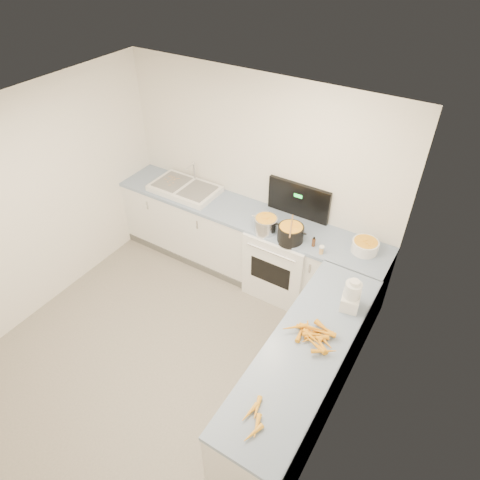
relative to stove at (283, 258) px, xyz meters
The scene contains 19 objects.
floor 1.84m from the stove, 108.07° to the right, with size 3.50×4.00×0.00m, color gray, non-canonical shape.
ceiling 2.69m from the stove, 108.07° to the right, with size 3.50×4.00×0.00m, color white, non-canonical shape.
wall_back 1.00m from the stove, 150.23° to the left, with size 3.50×2.50×0.00m, color white, non-canonical shape.
wall_left 2.96m from the stove, 143.77° to the right, with size 4.00×2.50×0.00m, color white, non-canonical shape.
wall_right 2.21m from the stove, 54.55° to the right, with size 4.00×2.50×0.00m, color white, non-canonical shape.
counter_back 0.55m from the stove, behind, with size 3.50×0.62×0.94m.
counter_right 1.65m from the stove, 56.99° to the right, with size 0.62×2.20×0.94m.
stove is the anchor object (origin of this frame).
sink 1.54m from the stove, behind, with size 0.86×0.52×0.31m.
steel_pot 0.59m from the stove, 133.91° to the right, with size 0.26×0.26×0.19m, color silver.
black_pot 0.59m from the stove, 51.69° to the right, with size 0.28×0.28×0.20m, color black.
wooden_spoon 0.70m from the stove, 51.69° to the right, with size 0.02×0.02×0.40m, color #AD7A47.
mixing_bowl 1.04m from the stove, ahead, with size 0.28×0.28×0.13m, color white.
extract_bottle 0.67m from the stove, 19.31° to the right, with size 0.04×0.04×0.09m, color #593319.
spice_jar 0.76m from the stove, 22.03° to the right, with size 0.05×0.05×0.08m, color #E5B266.
food_processor 1.43m from the stove, 36.59° to the right, with size 0.19×0.22×0.33m.
carrot_pile 1.63m from the stove, 53.99° to the right, with size 0.49×0.35×0.07m.
peeled_carrots 2.39m from the stove, 68.49° to the right, with size 0.18×0.36×0.04m.
peelings 1.76m from the stove, behind, with size 0.21×0.22×0.01m.
Camera 1 is at (2.15, -1.88, 3.86)m, focal length 32.00 mm.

